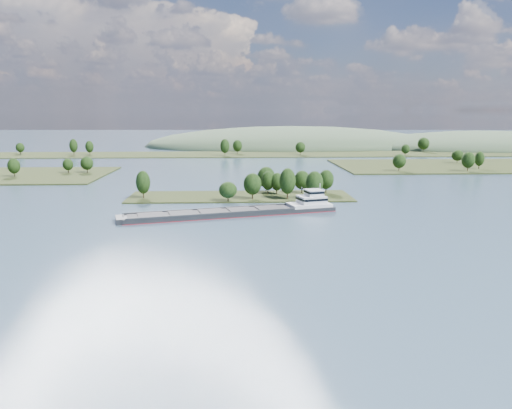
{
  "coord_description": "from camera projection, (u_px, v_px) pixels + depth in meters",
  "views": [
    {
      "loc": [
        -2.23,
        -42.72,
        38.71
      ],
      "look_at": [
        5.04,
        130.0,
        6.0
      ],
      "focal_mm": 35.0,
      "sensor_mm": 36.0,
      "label": 1
    }
  ],
  "objects": [
    {
      "name": "ground",
      "position": [
        242.0,
        228.0,
        167.03
      ],
      "size": [
        1800.0,
        1800.0,
        0.0
      ],
      "primitive_type": "plane",
      "color": "#364E5E",
      "rests_on": "ground"
    },
    {
      "name": "back_shoreline",
      "position": [
        248.0,
        154.0,
        441.97
      ],
      "size": [
        900.0,
        60.0,
        15.54
      ],
      "color": "#242D14",
      "rests_on": "ground"
    },
    {
      "name": "hill_east",
      "position": [
        486.0,
        148.0,
        521.37
      ],
      "size": [
        260.0,
        140.0,
        36.0
      ],
      "primitive_type": "ellipsoid",
      "color": "#3C5037",
      "rests_on": "ground"
    },
    {
      "name": "hill_west",
      "position": [
        292.0,
        146.0,
        542.56
      ],
      "size": [
        320.0,
        160.0,
        44.0
      ],
      "primitive_type": "ellipsoid",
      "color": "#3C5037",
      "rests_on": "ground"
    },
    {
      "name": "cargo_barge",
      "position": [
        245.0,
        211.0,
        188.22
      ],
      "size": [
        82.22,
        31.04,
        11.16
      ],
      "color": "black",
      "rests_on": "ground"
    },
    {
      "name": "tree_island",
      "position": [
        258.0,
        188.0,
        224.89
      ],
      "size": [
        100.0,
        33.34,
        14.79
      ],
      "color": "#242D14",
      "rests_on": "ground"
    }
  ]
}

